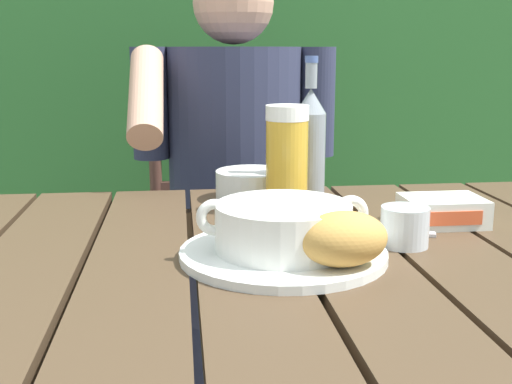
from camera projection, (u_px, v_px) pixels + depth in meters
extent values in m
cube|color=#493724|center=(32.00, 269.00, 0.88)|extent=(0.14, 0.81, 0.04)
cube|color=#493724|center=(140.00, 265.00, 0.90)|extent=(0.14, 0.81, 0.04)
cube|color=#493724|center=(243.00, 261.00, 0.91)|extent=(0.14, 0.81, 0.04)
cube|color=#493724|center=(343.00, 258.00, 0.93)|extent=(0.14, 0.81, 0.04)
cube|color=#493724|center=(439.00, 254.00, 0.95)|extent=(0.14, 0.81, 0.04)
cube|color=#493724|center=(225.00, 229.00, 1.29)|extent=(1.26, 0.03, 0.08)
cube|color=#493724|center=(502.00, 358.00, 1.42)|extent=(0.06, 0.06, 0.71)
cube|color=#275A27|center=(203.00, 104.00, 2.38)|extent=(3.25, 0.60, 1.64)
cylinder|color=#4C3823|center=(122.00, 54.00, 2.45)|extent=(0.10, 0.10, 2.01)
cylinder|color=#513229|center=(322.00, 373.00, 1.61)|extent=(0.04, 0.04, 0.46)
cylinder|color=#513229|center=(156.00, 383.00, 1.56)|extent=(0.04, 0.04, 0.46)
cylinder|color=#513229|center=(293.00, 308.00, 2.02)|extent=(0.04, 0.04, 0.46)
cylinder|color=#513229|center=(160.00, 314.00, 1.97)|extent=(0.04, 0.04, 0.46)
cube|color=#513229|center=(232.00, 259.00, 1.74)|extent=(0.45, 0.46, 0.02)
cylinder|color=#513229|center=(294.00, 162.00, 1.92)|extent=(0.04, 0.04, 0.48)
cylinder|color=#513229|center=(155.00, 165.00, 1.87)|extent=(0.04, 0.04, 0.48)
cube|color=#513229|center=(226.00, 187.00, 1.91)|extent=(0.41, 0.02, 0.04)
cube|color=#513229|center=(226.00, 147.00, 1.88)|extent=(0.41, 0.02, 0.04)
cube|color=#513229|center=(225.00, 107.00, 1.86)|extent=(0.41, 0.02, 0.04)
cylinder|color=#2D314A|center=(274.00, 267.00, 1.54)|extent=(0.13, 0.40, 0.13)
cylinder|color=#2D314A|center=(203.00, 270.00, 1.53)|extent=(0.13, 0.40, 0.13)
cylinder|color=#2D314A|center=(235.00, 155.00, 1.58)|extent=(0.32, 0.32, 0.52)
sphere|color=tan|center=(233.00, 3.00, 1.50)|extent=(0.19, 0.19, 0.19)
cylinder|color=#2D314A|center=(317.00, 102.00, 1.55)|extent=(0.08, 0.08, 0.26)
cylinder|color=#2D314A|center=(150.00, 104.00, 1.51)|extent=(0.08, 0.08, 0.26)
cylinder|color=tan|center=(146.00, 95.00, 1.34)|extent=(0.07, 0.25, 0.21)
cylinder|color=white|center=(283.00, 253.00, 0.87)|extent=(0.28, 0.28, 0.01)
cylinder|color=white|center=(283.00, 227.00, 0.87)|extent=(0.18, 0.18, 0.06)
cylinder|color=#A54C28|center=(283.00, 217.00, 0.86)|extent=(0.16, 0.16, 0.01)
torus|color=white|center=(215.00, 217.00, 0.85)|extent=(0.05, 0.01, 0.05)
torus|color=white|center=(350.00, 213.00, 0.87)|extent=(0.05, 0.01, 0.05)
ellipsoid|color=gold|center=(343.00, 239.00, 0.80)|extent=(0.13, 0.11, 0.07)
cylinder|color=gold|center=(287.00, 166.00, 1.11)|extent=(0.07, 0.07, 0.16)
cylinder|color=white|center=(287.00, 113.00, 1.09)|extent=(0.07, 0.07, 0.03)
cylinder|color=gray|center=(310.00, 159.00, 1.17)|extent=(0.06, 0.06, 0.16)
cone|color=gray|center=(311.00, 101.00, 1.15)|extent=(0.06, 0.06, 0.04)
cylinder|color=gray|center=(311.00, 76.00, 1.14)|extent=(0.02, 0.02, 0.04)
cylinder|color=#475D98|center=(312.00, 59.00, 1.13)|extent=(0.02, 0.02, 0.01)
cylinder|color=silver|center=(405.00, 227.00, 0.92)|extent=(0.07, 0.07, 0.06)
cube|color=white|center=(443.00, 211.00, 1.04)|extent=(0.13, 0.09, 0.04)
cube|color=#E4582F|center=(455.00, 218.00, 0.99)|extent=(0.09, 0.00, 0.02)
cube|color=silver|center=(393.00, 233.00, 0.98)|extent=(0.13, 0.05, 0.00)
cube|color=black|center=(349.00, 229.00, 0.99)|extent=(0.07, 0.04, 0.01)
cylinder|color=white|center=(252.00, 185.00, 1.21)|extent=(0.13, 0.13, 0.05)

